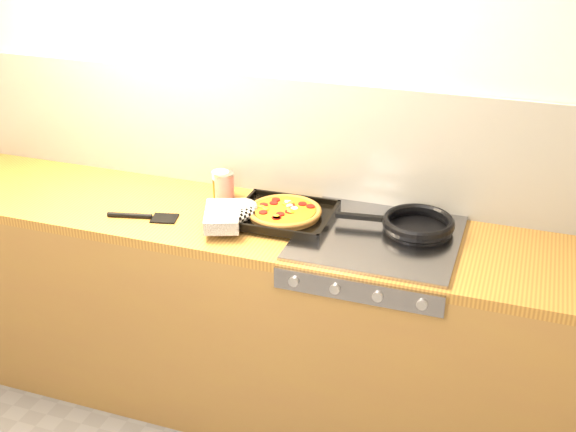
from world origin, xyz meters
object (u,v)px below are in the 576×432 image
at_px(pizza_on_tray, 268,213).
at_px(juice_glass, 221,184).
at_px(frying_pan, 417,225).
at_px(tomato_can, 224,186).

bearing_deg(pizza_on_tray, juice_glass, 149.86).
bearing_deg(frying_pan, juice_glass, 175.76).
distance_m(frying_pan, juice_glass, 0.84).
bearing_deg(tomato_can, frying_pan, -3.76).
bearing_deg(juice_glass, pizza_on_tray, -30.14).
height_order(pizza_on_tray, tomato_can, tomato_can).
bearing_deg(juice_glass, tomato_can, -22.35).
relative_size(tomato_can, juice_glass, 1.00).
xyz_separation_m(pizza_on_tray, frying_pan, (0.57, 0.09, -0.00)).
distance_m(pizza_on_tray, frying_pan, 0.58).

